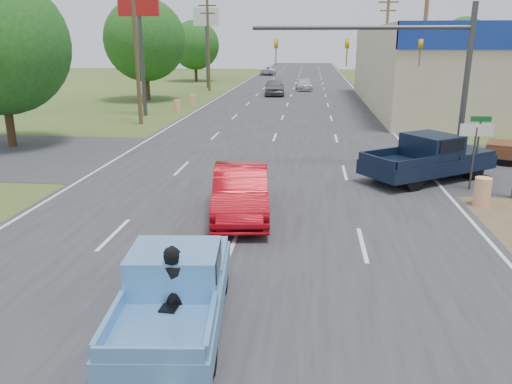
# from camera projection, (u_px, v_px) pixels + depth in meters

# --- Properties ---
(main_road) EXTENTS (15.00, 180.00, 0.02)m
(main_road) POSITION_uv_depth(u_px,v_px,m) (287.00, 105.00, 44.72)
(main_road) COLOR #2D2D30
(main_road) RESTS_ON ground
(cross_road) EXTENTS (120.00, 10.00, 0.02)m
(cross_road) POSITION_uv_depth(u_px,v_px,m) (266.00, 160.00, 23.79)
(cross_road) COLOR #2D2D30
(cross_road) RESTS_ON ground
(utility_pole_2) EXTENTS (2.00, 0.28, 10.00)m
(utility_pole_2) POSITION_uv_depth(u_px,v_px,m) (423.00, 43.00, 33.65)
(utility_pole_2) COLOR #4C3823
(utility_pole_2) RESTS_ON ground
(utility_pole_3) EXTENTS (2.00, 0.28, 10.00)m
(utility_pole_3) POSITION_uv_depth(u_px,v_px,m) (386.00, 43.00, 50.78)
(utility_pole_3) COLOR #4C3823
(utility_pole_3) RESTS_ON ground
(utility_pole_5) EXTENTS (2.00, 0.28, 10.00)m
(utility_pole_5) POSITION_uv_depth(u_px,v_px,m) (136.00, 43.00, 32.74)
(utility_pole_5) COLOR #4C3823
(utility_pole_5) RESTS_ON ground
(utility_pole_6) EXTENTS (2.00, 0.28, 10.00)m
(utility_pole_6) POSITION_uv_depth(u_px,v_px,m) (208.00, 43.00, 55.58)
(utility_pole_6) COLOR #4C3823
(utility_pole_6) RESTS_ON ground
(tree_1) EXTENTS (7.56, 7.56, 9.36)m
(tree_1) POSITION_uv_depth(u_px,v_px,m) (145.00, 40.00, 46.40)
(tree_1) COLOR #422D19
(tree_1) RESTS_ON ground
(tree_2) EXTENTS (6.72, 6.72, 8.32)m
(tree_2) POSITION_uv_depth(u_px,v_px,m) (195.00, 45.00, 69.49)
(tree_2) COLOR #422D19
(tree_2) RESTS_ON ground
(tree_5) EXTENTS (7.98, 7.98, 9.88)m
(tree_5) POSITION_uv_depth(u_px,v_px,m) (464.00, 39.00, 92.28)
(tree_5) COLOR #422D19
(tree_5) RESTS_ON ground
(tree_6) EXTENTS (8.82, 8.82, 10.92)m
(tree_6) POSITION_uv_depth(u_px,v_px,m) (149.00, 36.00, 98.26)
(tree_6) COLOR #422D19
(tree_6) RESTS_ON ground
(barrel_0) EXTENTS (0.56, 0.56, 1.00)m
(barrel_0) POSITION_uv_depth(u_px,v_px,m) (482.00, 192.00, 17.12)
(barrel_0) COLOR orange
(barrel_0) RESTS_ON ground
(barrel_1) EXTENTS (0.56, 0.56, 1.00)m
(barrel_1) POSITION_uv_depth(u_px,v_px,m) (436.00, 144.00, 25.17)
(barrel_1) COLOR orange
(barrel_1) RESTS_ON ground
(barrel_2) EXTENTS (0.56, 0.56, 1.00)m
(barrel_2) POSITION_uv_depth(u_px,v_px,m) (177.00, 106.00, 39.75)
(barrel_2) COLOR orange
(barrel_2) RESTS_ON ground
(barrel_3) EXTENTS (0.56, 0.56, 1.00)m
(barrel_3) POSITION_uv_depth(u_px,v_px,m) (193.00, 101.00, 43.52)
(barrel_3) COLOR orange
(barrel_3) RESTS_ON ground
(pole_sign_left_near) EXTENTS (3.00, 0.35, 9.20)m
(pole_sign_left_near) POSITION_uv_depth(u_px,v_px,m) (139.00, 17.00, 36.11)
(pole_sign_left_near) COLOR #3F3F44
(pole_sign_left_near) RESTS_ON ground
(pole_sign_left_far) EXTENTS (3.00, 0.35, 9.20)m
(pole_sign_left_far) POSITION_uv_depth(u_px,v_px,m) (206.00, 26.00, 58.95)
(pole_sign_left_far) COLOR #3F3F44
(pole_sign_left_far) RESTS_ON ground
(lane_sign) EXTENTS (1.20, 0.08, 2.52)m
(lane_sign) POSITION_uv_depth(u_px,v_px,m) (475.00, 141.00, 18.59)
(lane_sign) COLOR #3F3F44
(lane_sign) RESTS_ON ground
(street_name_sign) EXTENTS (0.80, 0.08, 2.61)m
(street_name_sign) POSITION_uv_depth(u_px,v_px,m) (478.00, 141.00, 20.05)
(street_name_sign) COLOR #3F3F44
(street_name_sign) RESTS_ON ground
(signal_mast) EXTENTS (9.12, 0.40, 7.00)m
(signal_mast) POSITION_uv_depth(u_px,v_px,m) (403.00, 58.00, 20.85)
(signal_mast) COLOR #3F3F44
(signal_mast) RESTS_ON ground
(red_convertible) EXTENTS (2.30, 5.06, 1.61)m
(red_convertible) POSITION_uv_depth(u_px,v_px,m) (241.00, 192.00, 16.04)
(red_convertible) COLOR #9E0711
(red_convertible) RESTS_ON ground
(motorcycle) EXTENTS (0.67, 2.17, 1.10)m
(motorcycle) POSITION_uv_depth(u_px,v_px,m) (174.00, 319.00, 9.32)
(motorcycle) COLOR black
(motorcycle) RESTS_ON ground
(rider) EXTENTS (0.70, 0.49, 1.84)m
(rider) POSITION_uv_depth(u_px,v_px,m) (174.00, 297.00, 9.25)
(rider) COLOR black
(rider) RESTS_ON ground
(blue_pickup) EXTENTS (2.31, 4.99, 1.60)m
(blue_pickup) POSITION_uv_depth(u_px,v_px,m) (176.00, 286.00, 9.88)
(blue_pickup) COLOR black
(blue_pickup) RESTS_ON ground
(navy_pickup) EXTENTS (5.87, 5.00, 1.87)m
(navy_pickup) POSITION_uv_depth(u_px,v_px,m) (431.00, 157.00, 20.30)
(navy_pickup) COLOR black
(navy_pickup) RESTS_ON ground
(distant_car_grey) EXTENTS (2.39, 5.15, 1.71)m
(distant_car_grey) POSITION_uv_depth(u_px,v_px,m) (274.00, 87.00, 52.33)
(distant_car_grey) COLOR slate
(distant_car_grey) RESTS_ON ground
(distant_car_silver) EXTENTS (2.05, 4.46, 1.26)m
(distant_car_silver) POSITION_uv_depth(u_px,v_px,m) (304.00, 85.00, 57.77)
(distant_car_silver) COLOR silver
(distant_car_silver) RESTS_ON ground
(distant_car_white) EXTENTS (2.47, 5.19, 1.43)m
(distant_car_white) POSITION_uv_depth(u_px,v_px,m) (268.00, 71.00, 84.06)
(distant_car_white) COLOR silver
(distant_car_white) RESTS_ON ground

